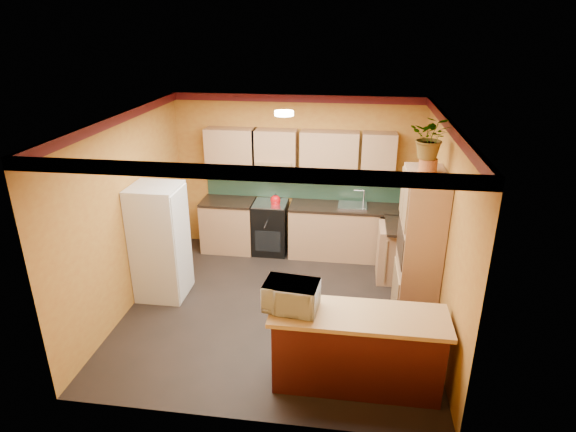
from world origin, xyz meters
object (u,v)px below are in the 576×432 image
Objects in this scene: microwave at (291,296)px; stove at (271,227)px; fridge at (160,242)px; pantry at (419,251)px; base_cabinets_back at (306,230)px; breakfast_bar at (357,352)px.

stove is at bearing 110.00° from microwave.
fridge is 2.98× the size of microwave.
fridge is at bearing 177.08° from pantry.
base_cabinets_back is 3.33m from breakfast_bar.
base_cabinets_back is 6.39× the size of microwave.
pantry is (1.65, -1.82, 0.61)m from base_cabinets_back.
microwave is at bearing -76.14° from stove.
pantry reaches higher than stove.
base_cabinets_back is 0.63m from stove.
base_cabinets_back is at bearing 39.99° from fridge.
base_cabinets_back and breakfast_bar have the same top height.
microwave reaches higher than breakfast_bar.
pantry reaches higher than breakfast_bar.
fridge is 3.61m from pantry.
stove is 0.54× the size of fridge.
stove is at bearing -180.00° from base_cabinets_back.
fridge is at bearing 149.58° from microwave.
stove reaches higher than breakfast_bar.
microwave is at bearing -136.86° from pantry.
microwave reaches higher than base_cabinets_back.
breakfast_bar is (2.84, -1.57, -0.41)m from fridge.
microwave is at bearing -87.03° from base_cabinets_back.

